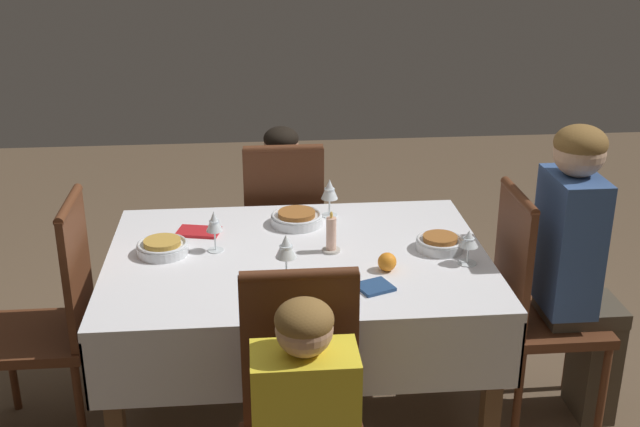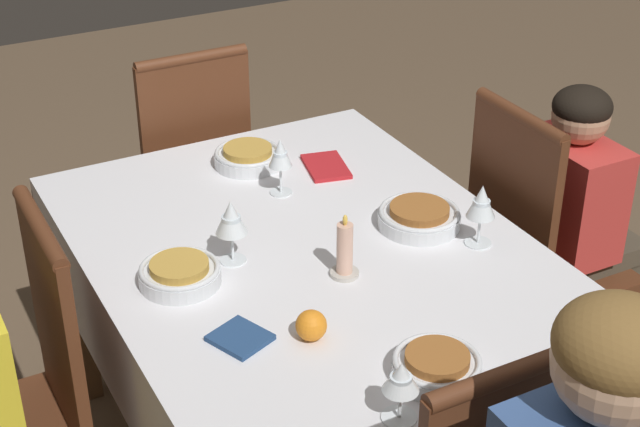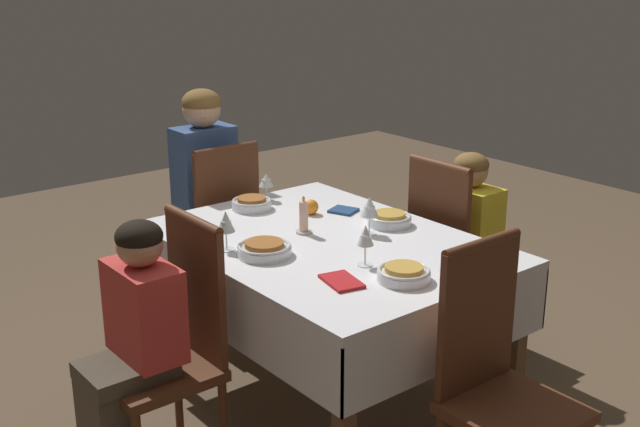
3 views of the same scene
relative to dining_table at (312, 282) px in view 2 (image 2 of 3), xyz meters
The scene contains 17 objects.
dining_table is the anchor object (origin of this frame).
chair_south 0.74m from the dining_table, 88.39° to the right, with size 0.39×0.39×0.98m.
chair_north 0.74m from the dining_table, 87.43° to the left, with size 0.39×0.39×0.98m.
chair_east 0.93m from the dining_table, ahead, with size 0.39×0.39×0.98m.
person_child_red 0.90m from the dining_table, 88.69° to the right, with size 0.30×0.33×1.01m.
bowl_west 0.55m from the dining_table, behind, with size 0.18×0.18×0.06m.
wine_glass_west 0.65m from the dining_table, 167.81° to the left, with size 0.07×0.07×0.13m.
bowl_south 0.32m from the dining_table, 93.08° to the right, with size 0.21×0.21×0.06m.
wine_glass_south 0.46m from the dining_table, 112.71° to the right, with size 0.07×0.07×0.16m.
bowl_north 0.35m from the dining_table, 86.72° to the left, with size 0.19×0.19×0.06m.
wine_glass_north 0.28m from the dining_table, 75.00° to the left, with size 0.08×0.08×0.16m.
bowl_east 0.52m from the dining_table, ahead, with size 0.19×0.19×0.06m.
wine_glass_east 0.37m from the dining_table, 11.82° to the right, with size 0.06×0.06×0.16m.
candle_centerpiece 0.20m from the dining_table, behind, with size 0.07×0.07×0.16m.
orange_fruit 0.37m from the dining_table, 152.22° to the left, with size 0.07×0.07×0.07m, color orange.
napkin_red_folded 0.46m from the dining_table, 32.45° to the right, with size 0.19×0.14×0.01m.
napkin_spare_side 0.40m from the dining_table, 129.37° to the left, with size 0.14×0.14×0.01m.
Camera 2 is at (-1.81, 0.93, 2.00)m, focal length 55.00 mm.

